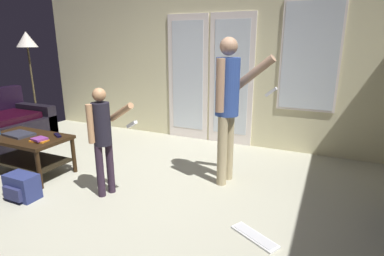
{
  "coord_description": "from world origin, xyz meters",
  "views": [
    {
      "loc": [
        1.84,
        -2.17,
        1.57
      ],
      "look_at": [
        0.69,
        0.33,
        0.8
      ],
      "focal_mm": 28.53,
      "sensor_mm": 36.0,
      "label": 1
    }
  ],
  "objects": [
    {
      "name": "person_child",
      "position": [
        -0.23,
        0.14,
        0.69
      ],
      "size": [
        0.53,
        0.3,
        1.15
      ],
      "color": "#2D1F2F",
      "rests_on": "ground_plane"
    },
    {
      "name": "coffee_table",
      "position": [
        -1.46,
        0.19,
        0.35
      ],
      "size": [
        1.01,
        0.57,
        0.48
      ],
      "color": "black",
      "rests_on": "ground_plane"
    },
    {
      "name": "laptop_closed",
      "position": [
        -1.58,
        0.18,
        0.49
      ],
      "size": [
        0.37,
        0.27,
        0.03
      ],
      "primitive_type": "cube",
      "rotation": [
        0.0,
        0.0,
        -0.1
      ],
      "color": "#323440",
      "rests_on": "coffee_table"
    },
    {
      "name": "tv_remote_black",
      "position": [
        -1.12,
        0.35,
        0.49
      ],
      "size": [
        0.17,
        0.13,
        0.02
      ],
      "primitive_type": "cube",
      "rotation": [
        0.0,
        0.0,
        -0.5
      ],
      "color": "black",
      "rests_on": "coffee_table"
    },
    {
      "name": "wall_back_with_doors",
      "position": [
        0.05,
        2.39,
        1.4
      ],
      "size": [
        6.38,
        0.09,
        2.89
      ],
      "color": "beige",
      "rests_on": "ground_plane"
    },
    {
      "name": "book_stack",
      "position": [
        -1.15,
        0.11,
        0.5
      ],
      "size": [
        0.21,
        0.15,
        0.04
      ],
      "color": "orange",
      "rests_on": "coffee_table"
    },
    {
      "name": "person_adult",
      "position": [
        0.82,
        0.97,
        0.98
      ],
      "size": [
        0.64,
        0.44,
        1.63
      ],
      "color": "tan",
      "rests_on": "ground_plane"
    },
    {
      "name": "loose_keyboard",
      "position": [
        1.39,
        0.05,
        0.01
      ],
      "size": [
        0.45,
        0.33,
        0.02
      ],
      "color": "white",
      "rests_on": "ground_plane"
    },
    {
      "name": "ground_plane",
      "position": [
        0.0,
        0.0,
        -0.01
      ],
      "size": [
        6.38,
        4.85,
        0.02
      ],
      "primitive_type": "cube",
      "color": "#B1AF99"
    },
    {
      "name": "backpack",
      "position": [
        -0.97,
        -0.3,
        0.13
      ],
      "size": [
        0.34,
        0.24,
        0.27
      ],
      "color": "navy",
      "rests_on": "ground_plane"
    },
    {
      "name": "floor_lamp",
      "position": [
        -2.96,
        1.53,
        1.52
      ],
      "size": [
        0.34,
        0.34,
        1.76
      ],
      "color": "#2E2329",
      "rests_on": "ground_plane"
    }
  ]
}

